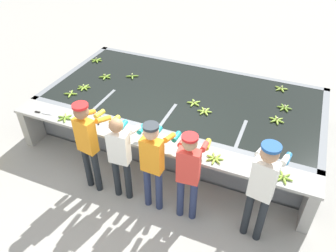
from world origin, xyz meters
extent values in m
plane|color=#A3A099|center=(0.00, 0.00, 0.00)|extent=(80.00, 80.00, 0.00)
cube|color=gray|center=(0.00, 1.78, 0.03)|extent=(5.36, 2.67, 0.06)
cube|color=gray|center=(0.00, 0.51, 0.42)|extent=(5.36, 0.12, 0.84)
cube|color=gray|center=(0.00, 3.06, 0.42)|extent=(5.36, 0.12, 0.84)
cube|color=gray|center=(-2.62, 1.78, 0.42)|extent=(0.12, 2.67, 0.84)
cube|color=gray|center=(2.62, 1.78, 0.42)|extent=(0.12, 2.67, 0.84)
cube|color=black|center=(0.00, 1.78, 0.45)|extent=(5.12, 2.43, 0.77)
cube|color=gray|center=(-1.34, 0.97, 0.42)|extent=(0.06, 0.80, 0.84)
cube|color=gray|center=(0.00, 0.97, 0.42)|extent=(0.06, 0.80, 0.84)
cube|color=gray|center=(1.34, 0.97, 0.42)|extent=(0.06, 0.80, 0.84)
cube|color=#9E9E99|center=(0.00, 0.23, 0.81)|extent=(5.36, 0.45, 0.05)
cube|color=#9E9E99|center=(-2.58, 0.23, 0.39)|extent=(0.16, 0.41, 0.79)
cube|color=#9E9E99|center=(2.58, 0.23, 0.39)|extent=(0.16, 0.41, 0.79)
cylinder|color=#1E2328|center=(-0.88, -0.37, 0.42)|extent=(0.11, 0.11, 0.83)
cylinder|color=#1E2328|center=(-0.68, -0.40, 0.42)|extent=(0.11, 0.11, 0.83)
cube|color=orange|center=(-0.78, -0.39, 1.13)|extent=(0.34, 0.22, 0.59)
sphere|color=#896042|center=(-0.78, -0.39, 1.56)|extent=(0.23, 0.23, 0.23)
cylinder|color=red|center=(-0.78, -0.39, 1.67)|extent=(0.24, 0.24, 0.04)
cylinder|color=orange|center=(-0.90, -0.11, 1.34)|extent=(0.13, 0.32, 0.18)
cylinder|color=gold|center=(-0.86, 0.13, 1.17)|extent=(0.11, 0.21, 0.08)
cylinder|color=orange|center=(-0.58, -0.16, 1.34)|extent=(0.13, 0.32, 0.18)
cylinder|color=gold|center=(-0.54, 0.08, 1.17)|extent=(0.11, 0.21, 0.08)
cylinder|color=#1E2328|center=(-0.33, -0.36, 0.39)|extent=(0.11, 0.11, 0.77)
cylinder|color=#1E2328|center=(-0.13, -0.35, 0.39)|extent=(0.11, 0.11, 0.77)
cube|color=white|center=(-0.23, -0.36, 1.05)|extent=(0.33, 0.19, 0.55)
sphere|color=#9E704C|center=(-0.23, -0.36, 1.46)|extent=(0.21, 0.21, 0.21)
cylinder|color=white|center=(-0.41, -0.12, 1.24)|extent=(0.10, 0.31, 0.18)
cylinder|color=#1EA3AD|center=(-0.43, 0.13, 1.07)|extent=(0.10, 0.21, 0.08)
cylinder|color=white|center=(-0.09, -0.10, 1.24)|extent=(0.10, 0.31, 0.18)
cylinder|color=#1EA3AD|center=(-0.11, 0.15, 1.07)|extent=(0.10, 0.21, 0.08)
cylinder|color=navy|center=(0.22, -0.36, 0.40)|extent=(0.11, 0.11, 0.80)
cylinder|color=navy|center=(0.42, -0.36, 0.40)|extent=(0.11, 0.11, 0.80)
cube|color=orange|center=(0.32, -0.36, 1.09)|extent=(0.33, 0.18, 0.57)
sphere|color=tan|center=(0.32, -0.36, 1.51)|extent=(0.22, 0.22, 0.22)
cylinder|color=#282D33|center=(0.32, -0.36, 1.61)|extent=(0.23, 0.23, 0.04)
cylinder|color=orange|center=(0.17, -0.11, 1.29)|extent=(0.09, 0.31, 0.18)
cylinder|color=teal|center=(0.18, 0.14, 1.12)|extent=(0.09, 0.20, 0.08)
cylinder|color=orange|center=(0.49, -0.12, 1.29)|extent=(0.09, 0.31, 0.18)
cylinder|color=teal|center=(0.50, 0.13, 1.12)|extent=(0.09, 0.20, 0.08)
cylinder|color=navy|center=(0.77, -0.35, 0.39)|extent=(0.11, 0.11, 0.79)
cylinder|color=navy|center=(0.97, -0.33, 0.39)|extent=(0.11, 0.11, 0.79)
cube|color=#DB3D33|center=(0.87, -0.34, 1.07)|extent=(0.34, 0.20, 0.56)
sphere|color=tan|center=(0.87, -0.34, 1.48)|extent=(0.21, 0.21, 0.21)
cylinder|color=red|center=(0.87, -0.34, 1.58)|extent=(0.22, 0.22, 0.04)
cylinder|color=#DB3D33|center=(0.68, -0.11, 1.26)|extent=(0.11, 0.32, 0.18)
cylinder|color=gold|center=(0.66, 0.14, 1.10)|extent=(0.10, 0.21, 0.08)
cylinder|color=#DB3D33|center=(1.00, -0.08, 1.26)|extent=(0.11, 0.32, 0.18)
cylinder|color=gold|center=(0.98, 0.17, 1.10)|extent=(0.10, 0.21, 0.08)
cylinder|color=#1E2328|center=(1.77, -0.29, 0.43)|extent=(0.11, 0.11, 0.86)
cylinder|color=#1E2328|center=(1.97, -0.32, 0.43)|extent=(0.11, 0.11, 0.86)
cube|color=white|center=(1.87, -0.30, 1.17)|extent=(0.34, 0.22, 0.61)
sphere|color=tan|center=(1.87, -0.30, 1.62)|extent=(0.23, 0.23, 0.23)
cylinder|color=#1E5199|center=(1.87, -0.30, 1.72)|extent=(0.24, 0.24, 0.04)
cylinder|color=white|center=(1.75, -0.03, 1.39)|extent=(0.12, 0.32, 0.18)
cylinder|color=teal|center=(1.78, 0.22, 1.22)|extent=(0.11, 0.21, 0.08)
cylinder|color=white|center=(2.06, -0.08, 1.39)|extent=(0.12, 0.32, 0.18)
cylinder|color=teal|center=(2.10, 0.17, 1.22)|extent=(0.11, 0.21, 0.08)
ellipsoid|color=#9EC642|center=(0.56, 1.28, 0.85)|extent=(0.09, 0.17, 0.04)
ellipsoid|color=#9EC642|center=(0.62, 1.29, 0.85)|extent=(0.14, 0.15, 0.04)
ellipsoid|color=#9EC642|center=(0.64, 1.34, 0.85)|extent=(0.17, 0.06, 0.04)
ellipsoid|color=#9EC642|center=(0.60, 1.38, 0.85)|extent=(0.09, 0.17, 0.04)
ellipsoid|color=#9EC642|center=(0.55, 1.37, 0.85)|extent=(0.14, 0.15, 0.04)
ellipsoid|color=#9EC642|center=(0.53, 1.32, 0.85)|extent=(0.17, 0.06, 0.04)
cylinder|color=tan|center=(0.58, 1.33, 0.89)|extent=(0.03, 0.03, 0.04)
ellipsoid|color=#7FAD33|center=(-2.39, 2.41, 0.85)|extent=(0.09, 0.17, 0.04)
ellipsoid|color=#7FAD33|center=(-2.44, 2.40, 0.85)|extent=(0.14, 0.15, 0.04)
ellipsoid|color=#7FAD33|center=(-2.46, 2.35, 0.85)|extent=(0.17, 0.07, 0.04)
ellipsoid|color=#7FAD33|center=(-2.42, 2.31, 0.85)|extent=(0.09, 0.17, 0.04)
ellipsoid|color=#7FAD33|center=(-2.37, 2.32, 0.85)|extent=(0.14, 0.15, 0.04)
ellipsoid|color=#7FAD33|center=(-2.35, 2.37, 0.85)|extent=(0.17, 0.07, 0.04)
cylinder|color=tan|center=(-2.40, 2.36, 0.89)|extent=(0.03, 0.03, 0.04)
ellipsoid|color=#75A333|center=(1.88, 2.06, 0.85)|extent=(0.12, 0.16, 0.04)
ellipsoid|color=#75A333|center=(1.85, 2.01, 0.85)|extent=(0.17, 0.04, 0.04)
ellipsoid|color=#75A333|center=(1.88, 1.97, 0.85)|extent=(0.11, 0.17, 0.04)
ellipsoid|color=#75A333|center=(1.94, 1.97, 0.85)|extent=(0.12, 0.16, 0.04)
ellipsoid|color=#75A333|center=(1.96, 2.02, 0.85)|extent=(0.17, 0.04, 0.04)
ellipsoid|color=#75A333|center=(1.93, 2.07, 0.85)|extent=(0.11, 0.17, 0.04)
cylinder|color=tan|center=(1.91, 2.02, 0.89)|extent=(0.03, 0.03, 0.04)
ellipsoid|color=#9EC642|center=(0.34, 1.56, 0.85)|extent=(0.14, 0.15, 0.04)
ellipsoid|color=#9EC642|center=(0.28, 1.57, 0.85)|extent=(0.11, 0.17, 0.04)
ellipsoid|color=#9EC642|center=(0.25, 1.51, 0.85)|extent=(0.17, 0.07, 0.04)
ellipsoid|color=#9EC642|center=(0.30, 1.46, 0.85)|extent=(0.06, 0.17, 0.04)
ellipsoid|color=#9EC642|center=(0.36, 1.49, 0.85)|extent=(0.17, 0.10, 0.04)
cylinder|color=tan|center=(0.31, 1.52, 0.89)|extent=(0.03, 0.03, 0.04)
ellipsoid|color=#8CB738|center=(-2.07, 0.93, 0.85)|extent=(0.09, 0.17, 0.04)
ellipsoid|color=#8CB738|center=(-2.10, 0.86, 0.85)|extent=(0.17, 0.09, 0.04)
ellipsoid|color=#8CB738|center=(-2.03, 0.83, 0.85)|extent=(0.09, 0.17, 0.04)
ellipsoid|color=#8CB738|center=(-2.00, 0.90, 0.85)|extent=(0.17, 0.09, 0.04)
cylinder|color=tan|center=(-2.05, 0.88, 0.89)|extent=(0.03, 0.03, 0.04)
ellipsoid|color=#9EC642|center=(1.71, 2.73, 0.85)|extent=(0.17, 0.10, 0.04)
ellipsoid|color=#9EC642|center=(1.72, 2.67, 0.85)|extent=(0.14, 0.15, 0.04)
ellipsoid|color=#9EC642|center=(1.79, 2.66, 0.85)|extent=(0.12, 0.16, 0.04)
ellipsoid|color=#9EC642|center=(1.81, 2.72, 0.85)|extent=(0.17, 0.07, 0.04)
ellipsoid|color=#9EC642|center=(1.76, 2.76, 0.85)|extent=(0.05, 0.17, 0.04)
cylinder|color=tan|center=(1.76, 2.71, 0.89)|extent=(0.03, 0.03, 0.04)
ellipsoid|color=#93BC3D|center=(1.89, 1.55, 0.85)|extent=(0.17, 0.07, 0.04)
ellipsoid|color=#93BC3D|center=(1.87, 1.60, 0.85)|extent=(0.14, 0.15, 0.04)
ellipsoid|color=#93BC3D|center=(1.82, 1.62, 0.85)|extent=(0.08, 0.17, 0.04)
ellipsoid|color=#93BC3D|center=(1.78, 1.58, 0.85)|extent=(0.17, 0.07, 0.04)
ellipsoid|color=#93BC3D|center=(1.79, 1.52, 0.85)|extent=(0.14, 0.15, 0.04)
ellipsoid|color=#93BC3D|center=(1.85, 1.51, 0.85)|extent=(0.08, 0.17, 0.04)
cylinder|color=tan|center=(1.83, 1.56, 0.89)|extent=(0.03, 0.03, 0.04)
ellipsoid|color=#75A333|center=(-1.24, 1.95, 0.85)|extent=(0.11, 0.17, 0.04)
ellipsoid|color=#75A333|center=(-1.22, 2.03, 0.85)|extent=(0.17, 0.11, 0.04)
ellipsoid|color=#75A333|center=(-1.29, 2.05, 0.85)|extent=(0.11, 0.17, 0.04)
ellipsoid|color=#75A333|center=(-1.32, 1.97, 0.85)|extent=(0.17, 0.11, 0.04)
cylinder|color=tan|center=(-1.27, 2.00, 0.89)|extent=(0.03, 0.03, 0.04)
ellipsoid|color=#8CB738|center=(-1.94, 1.24, 0.85)|extent=(0.08, 0.17, 0.04)
ellipsoid|color=#8CB738|center=(-1.99, 1.23, 0.85)|extent=(0.13, 0.16, 0.04)
ellipsoid|color=#8CB738|center=(-2.01, 1.19, 0.85)|extent=(0.17, 0.04, 0.04)
ellipsoid|color=#8CB738|center=(-1.99, 1.15, 0.85)|extent=(0.14, 0.15, 0.04)
ellipsoid|color=#8CB738|center=(-1.94, 1.14, 0.85)|extent=(0.07, 0.17, 0.04)
ellipsoid|color=#8CB738|center=(-1.90, 1.17, 0.85)|extent=(0.17, 0.11, 0.04)
ellipsoid|color=#8CB738|center=(-1.90, 1.21, 0.85)|extent=(0.17, 0.10, 0.04)
cylinder|color=tan|center=(-1.95, 1.19, 0.89)|extent=(0.03, 0.03, 0.04)
ellipsoid|color=#7FAD33|center=(-1.77, 1.80, 0.85)|extent=(0.10, 0.17, 0.04)
ellipsoid|color=#7FAD33|center=(-1.83, 1.79, 0.85)|extent=(0.15, 0.14, 0.04)
ellipsoid|color=#7FAD33|center=(-1.84, 1.72, 0.85)|extent=(0.16, 0.12, 0.04)
ellipsoid|color=#7FAD33|center=(-1.78, 1.70, 0.85)|extent=(0.08, 0.17, 0.04)
ellipsoid|color=#7FAD33|center=(-1.73, 1.75, 0.85)|extent=(0.17, 0.05, 0.04)
cylinder|color=tan|center=(-1.79, 1.75, 0.89)|extent=(0.03, 0.03, 0.04)
ellipsoid|color=#93BC3D|center=(1.13, 0.23, 0.86)|extent=(0.10, 0.17, 0.04)
ellipsoid|color=#93BC3D|center=(1.09, 0.23, 0.86)|extent=(0.11, 0.17, 0.04)
ellipsoid|color=#93BC3D|center=(1.06, 0.19, 0.86)|extent=(0.17, 0.07, 0.04)
ellipsoid|color=#93BC3D|center=(1.07, 0.14, 0.86)|extent=(0.15, 0.14, 0.04)
ellipsoid|color=#93BC3D|center=(1.11, 0.12, 0.86)|extent=(0.04, 0.17, 0.04)
ellipsoid|color=#93BC3D|center=(1.15, 0.14, 0.86)|extent=(0.16, 0.13, 0.04)
ellipsoid|color=#93BC3D|center=(1.16, 0.19, 0.86)|extent=(0.17, 0.08, 0.04)
cylinder|color=tan|center=(1.11, 0.18, 0.89)|extent=(0.03, 0.03, 0.04)
ellipsoid|color=#8CB738|center=(2.14, 0.12, 0.86)|extent=(0.10, 0.17, 0.04)
ellipsoid|color=#8CB738|center=(2.18, 0.17, 0.86)|extent=(0.17, 0.06, 0.04)
ellipsoid|color=#8CB738|center=(2.15, 0.22, 0.86)|extent=(0.13, 0.16, 0.04)
ellipsoid|color=#8CB738|center=(2.10, 0.23, 0.86)|extent=(0.10, 0.17, 0.04)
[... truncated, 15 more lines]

